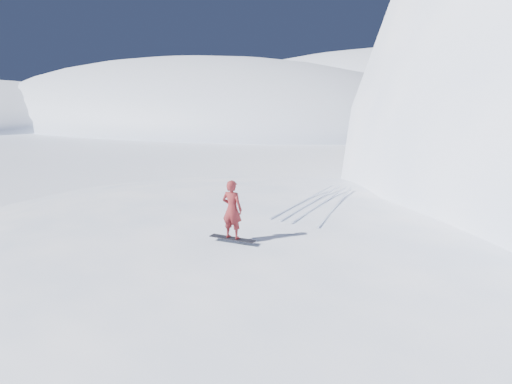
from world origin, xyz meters
The scene contains 9 objects.
ground centered at (0.00, 0.00, 0.00)m, with size 400.00×400.00×0.00m, color white.
near_ridge centered at (1.00, 3.00, 0.00)m, with size 36.00×28.00×4.80m, color white.
far_ridge_a centered at (-70.00, 60.00, 0.00)m, with size 120.00×70.00×28.00m, color white.
far_ridge_c centered at (-40.00, 110.00, 0.00)m, with size 140.00×90.00×36.00m, color white.
wind_bumps centered at (-0.56, 2.12, 0.00)m, with size 16.00×14.40×1.00m.
snowboard centered at (0.01, -1.00, 2.41)m, with size 1.30×0.24×0.02m, color black.
snowboarder centered at (0.01, -1.00, 3.20)m, with size 0.57×0.37×1.56m, color maroon.
vapor_plume centered at (-53.19, 32.61, 0.00)m, with size 9.99×7.99×6.99m, color white.
board_tracks centered at (-0.39, 4.16, 2.42)m, with size 2.82×5.91×0.04m.
Camera 1 is at (7.72, -9.60, 6.14)m, focal length 32.00 mm.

